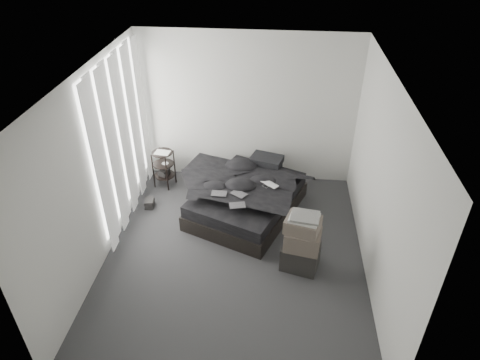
# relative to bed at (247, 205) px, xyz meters

# --- Properties ---
(floor) EXTENTS (3.60, 4.20, 0.01)m
(floor) POSITION_rel_bed_xyz_m (-0.09, -1.02, -0.12)
(floor) COLOR #333335
(floor) RESTS_ON ground
(ceiling) EXTENTS (3.60, 4.20, 0.01)m
(ceiling) POSITION_rel_bed_xyz_m (-0.09, -1.02, 2.48)
(ceiling) COLOR white
(ceiling) RESTS_ON ground
(wall_back) EXTENTS (3.60, 0.01, 2.60)m
(wall_back) POSITION_rel_bed_xyz_m (-0.09, 1.08, 1.18)
(wall_back) COLOR silver
(wall_back) RESTS_ON ground
(wall_front) EXTENTS (3.60, 0.01, 2.60)m
(wall_front) POSITION_rel_bed_xyz_m (-0.09, -3.12, 1.18)
(wall_front) COLOR silver
(wall_front) RESTS_ON ground
(wall_left) EXTENTS (0.01, 4.20, 2.60)m
(wall_left) POSITION_rel_bed_xyz_m (-1.89, -1.02, 1.18)
(wall_left) COLOR silver
(wall_left) RESTS_ON ground
(wall_right) EXTENTS (0.01, 4.20, 2.60)m
(wall_right) POSITION_rel_bed_xyz_m (1.71, -1.02, 1.18)
(wall_right) COLOR silver
(wall_right) RESTS_ON ground
(window_left) EXTENTS (0.02, 2.00, 2.30)m
(window_left) POSITION_rel_bed_xyz_m (-1.87, -0.12, 1.23)
(window_left) COLOR white
(window_left) RESTS_ON wall_left
(curtain_left) EXTENTS (0.06, 2.12, 2.48)m
(curtain_left) POSITION_rel_bed_xyz_m (-1.82, -0.12, 1.16)
(curtain_left) COLOR white
(curtain_left) RESTS_ON wall_left
(bed) EXTENTS (1.95, 2.19, 0.25)m
(bed) POSITION_rel_bed_xyz_m (0.00, 0.00, 0.00)
(bed) COLOR black
(bed) RESTS_ON floor
(mattress) EXTENTS (1.88, 2.12, 0.19)m
(mattress) POSITION_rel_bed_xyz_m (0.00, 0.00, 0.22)
(mattress) COLOR black
(mattress) RESTS_ON bed
(duvet) EXTENTS (1.81, 1.93, 0.21)m
(duvet) POSITION_rel_bed_xyz_m (-0.02, -0.04, 0.42)
(duvet) COLOR black
(duvet) RESTS_ON mattress
(pillow_lower) EXTENTS (0.64, 0.55, 0.12)m
(pillow_lower) POSITION_rel_bed_xyz_m (0.22, 0.66, 0.38)
(pillow_lower) COLOR black
(pillow_lower) RESTS_ON mattress
(pillow_upper) EXTENTS (0.59, 0.48, 0.11)m
(pillow_upper) POSITION_rel_bed_xyz_m (0.27, 0.63, 0.49)
(pillow_upper) COLOR black
(pillow_upper) RESTS_ON pillow_lower
(laptop) EXTENTS (0.34, 0.33, 0.02)m
(laptop) POSITION_rel_bed_xyz_m (0.32, -0.09, 0.54)
(laptop) COLOR silver
(laptop) RESTS_ON duvet
(comic_a) EXTENTS (0.23, 0.15, 0.01)m
(comic_a) POSITION_rel_bed_xyz_m (-0.38, -0.36, 0.53)
(comic_a) COLOR black
(comic_a) RESTS_ON duvet
(comic_b) EXTENTS (0.27, 0.25, 0.01)m
(comic_b) POSITION_rel_bed_xyz_m (-0.09, -0.34, 0.53)
(comic_b) COLOR black
(comic_b) RESTS_ON duvet
(comic_c) EXTENTS (0.25, 0.20, 0.01)m
(comic_c) POSITION_rel_bed_xyz_m (-0.09, -0.63, 0.54)
(comic_c) COLOR black
(comic_c) RESTS_ON duvet
(side_stand) EXTENTS (0.44, 0.44, 0.65)m
(side_stand) POSITION_rel_bed_xyz_m (-1.49, 0.64, 0.20)
(side_stand) COLOR black
(side_stand) RESTS_ON floor
(papers) EXTENTS (0.27, 0.21, 0.01)m
(papers) POSITION_rel_bed_xyz_m (-1.49, 0.62, 0.53)
(papers) COLOR white
(papers) RESTS_ON side_stand
(floor_books) EXTENTS (0.17, 0.21, 0.13)m
(floor_books) POSITION_rel_bed_xyz_m (-1.59, -0.03, -0.06)
(floor_books) COLOR black
(floor_books) RESTS_ON floor
(box_lower) EXTENTS (0.57, 0.49, 0.36)m
(box_lower) POSITION_rel_bed_xyz_m (0.83, -1.15, 0.06)
(box_lower) COLOR black
(box_lower) RESTS_ON floor
(box_mid) EXTENTS (0.51, 0.44, 0.27)m
(box_mid) POSITION_rel_bed_xyz_m (0.84, -1.16, 0.37)
(box_mid) COLOR #5B5047
(box_mid) RESTS_ON box_lower
(box_upper) EXTENTS (0.52, 0.46, 0.19)m
(box_upper) POSITION_rel_bed_xyz_m (0.82, -1.15, 0.61)
(box_upper) COLOR #5B5047
(box_upper) RESTS_ON box_mid
(art_book_white) EXTENTS (0.43, 0.38, 0.04)m
(art_book_white) POSITION_rel_bed_xyz_m (0.83, -1.15, 0.72)
(art_book_white) COLOR silver
(art_book_white) RESTS_ON box_upper
(art_book_snake) EXTENTS (0.40, 0.34, 0.03)m
(art_book_snake) POSITION_rel_bed_xyz_m (0.84, -1.16, 0.75)
(art_book_snake) COLOR silver
(art_book_snake) RESTS_ON art_book_white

